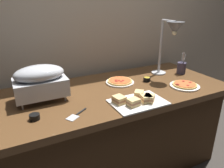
% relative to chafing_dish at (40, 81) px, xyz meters
% --- Properties ---
extents(ground_plane, '(8.00, 8.00, 0.00)m').
position_rel_chafing_dish_xyz_m(ground_plane, '(0.55, -0.06, -0.91)').
color(ground_plane, '#38332D').
extents(back_wall, '(4.40, 0.04, 2.40)m').
position_rel_chafing_dish_xyz_m(back_wall, '(0.55, 0.44, 0.29)').
color(back_wall, tan).
rests_on(back_wall, ground_plane).
extents(buffet_table, '(1.90, 0.84, 0.76)m').
position_rel_chafing_dish_xyz_m(buffet_table, '(0.55, -0.06, -0.52)').
color(buffet_table, brown).
rests_on(buffet_table, ground_plane).
extents(chafing_dish, '(0.36, 0.23, 0.26)m').
position_rel_chafing_dish_xyz_m(chafing_dish, '(0.00, 0.00, 0.00)').
color(chafing_dish, '#B7BABF').
rests_on(chafing_dish, buffet_table).
extents(heat_lamp, '(0.15, 0.31, 0.52)m').
position_rel_chafing_dish_xyz_m(heat_lamp, '(1.13, -0.03, 0.25)').
color(heat_lamp, '#B7BABF').
rests_on(heat_lamp, buffet_table).
extents(pizza_plate_front, '(0.25, 0.25, 0.03)m').
position_rel_chafing_dish_xyz_m(pizza_plate_front, '(0.67, 0.04, -0.14)').
color(pizza_plate_front, white).
rests_on(pizza_plate_front, buffet_table).
extents(pizza_plate_center, '(0.24, 0.24, 0.03)m').
position_rel_chafing_dish_xyz_m(pizza_plate_center, '(1.11, -0.28, -0.14)').
color(pizza_plate_center, white).
rests_on(pizza_plate_center, buffet_table).
extents(sandwich_platter, '(0.38, 0.26, 0.06)m').
position_rel_chafing_dish_xyz_m(sandwich_platter, '(0.59, -0.35, -0.13)').
color(sandwich_platter, white).
rests_on(sandwich_platter, buffet_table).
extents(sauce_cup_near, '(0.06, 0.06, 0.03)m').
position_rel_chafing_dish_xyz_m(sauce_cup_near, '(-0.09, -0.26, -0.13)').
color(sauce_cup_near, black).
rests_on(sauce_cup_near, buffet_table).
extents(sauce_cup_far, '(0.06, 0.06, 0.04)m').
position_rel_chafing_dish_xyz_m(sauce_cup_far, '(0.90, -0.03, -0.13)').
color(sauce_cup_far, black).
rests_on(sauce_cup_far, buffet_table).
extents(utensil_holder, '(0.08, 0.08, 0.22)m').
position_rel_chafing_dish_xyz_m(utensil_holder, '(1.33, -0.00, -0.09)').
color(utensil_holder, '#383347').
rests_on(utensil_holder, buffet_table).
extents(serving_spatula, '(0.16, 0.12, 0.01)m').
position_rel_chafing_dish_xyz_m(serving_spatula, '(0.15, -0.33, -0.14)').
color(serving_spatula, '#B7BABF').
rests_on(serving_spatula, buffet_table).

